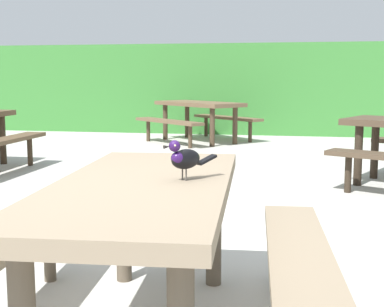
{
  "coord_description": "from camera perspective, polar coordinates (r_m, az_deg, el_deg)",
  "views": [
    {
      "loc": [
        0.93,
        -2.37,
        1.2
      ],
      "look_at": [
        0.44,
        0.14,
        0.84
      ],
      "focal_mm": 51.26,
      "sensor_mm": 36.0,
      "label": 1
    }
  ],
  "objects": [
    {
      "name": "bird_grackle",
      "position": [
        2.43,
        -0.87,
        -0.44
      ],
      "size": [
        0.21,
        0.23,
        0.18
      ],
      "color": "black",
      "rests_on": "picnic_table_foreground"
    },
    {
      "name": "hedge_wall",
      "position": [
        12.09,
        6.55,
        6.72
      ],
      "size": [
        28.0,
        1.53,
        1.88
      ],
      "primitive_type": "cube",
      "color": "#387A33",
      "rests_on": "ground"
    },
    {
      "name": "picnic_table_mid_right",
      "position": [
        10.15,
        0.72,
        4.36
      ],
      "size": [
        2.39,
        2.39,
        0.74
      ],
      "color": "brown",
      "rests_on": "ground"
    },
    {
      "name": "picnic_table_foreground",
      "position": [
        2.49,
        -5.1,
        -7.02
      ],
      "size": [
        1.8,
        1.85,
        0.74
      ],
      "color": "#84725B",
      "rests_on": "ground"
    }
  ]
}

